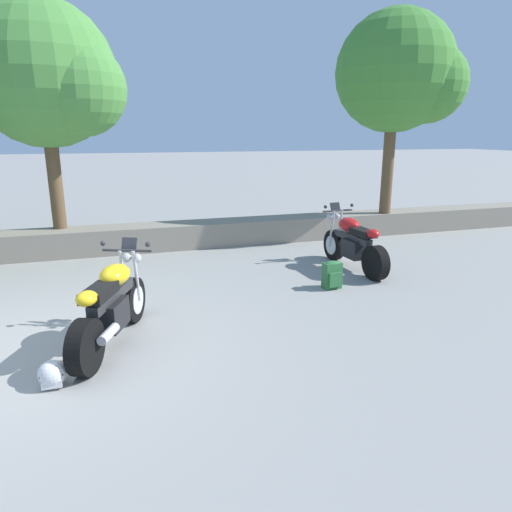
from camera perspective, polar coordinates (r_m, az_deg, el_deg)
name	(u,v)px	position (r m, az deg, el deg)	size (l,w,h in m)	color
ground_plane	(27,357)	(6.07, -26.67, -11.15)	(120.00, 120.00, 0.00)	gray
stone_wall	(62,243)	(10.51, -23.09, 1.52)	(36.00, 0.80, 0.55)	gray
motorcycle_yellow_near_left	(112,306)	(5.84, -17.54, -6.01)	(1.04, 1.96, 1.18)	black
motorcycle_red_centre	(353,244)	(8.87, 12.02, 1.47)	(0.67, 2.07, 1.18)	black
rider_backpack	(332,274)	(7.73, 9.49, -2.27)	(0.32, 0.28, 0.47)	#2D6B38
rider_helmet	(52,374)	(5.24, -24.11, -13.34)	(0.28, 0.28, 0.28)	silver
leafy_tree_mid_left	(51,78)	(10.46, -24.26, 19.62)	(3.00, 2.86, 4.53)	brown
leafy_tree_mid_right	(402,75)	(12.08, 17.73, 20.73)	(2.94, 2.80, 4.78)	brown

